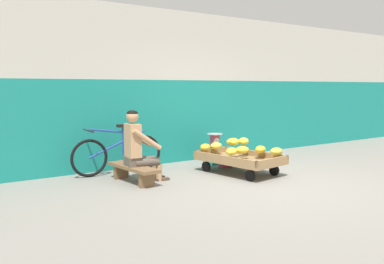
% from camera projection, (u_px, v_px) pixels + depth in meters
% --- Properties ---
extents(ground_plane, '(80.00, 80.00, 0.00)m').
position_uv_depth(ground_plane, '(277.00, 187.00, 6.24)').
color(ground_plane, gray).
extents(back_wall, '(16.00, 0.30, 2.97)m').
position_uv_depth(back_wall, '(178.00, 88.00, 8.33)').
color(back_wall, '#19847A').
rests_on(back_wall, ground).
extents(banana_cart, '(1.02, 1.54, 0.36)m').
position_uv_depth(banana_cart, '(240.00, 160.00, 7.17)').
color(banana_cart, '#99754C').
rests_on(banana_cart, ground).
extents(banana_pile, '(0.97, 1.30, 0.26)m').
position_uv_depth(banana_pile, '(238.00, 147.00, 7.20)').
color(banana_pile, gold).
rests_on(banana_pile, banana_cart).
extents(low_bench, '(0.38, 1.12, 0.27)m').
position_uv_depth(low_bench, '(133.00, 170.00, 6.51)').
color(low_bench, brown).
rests_on(low_bench, ground).
extents(vendor_seated, '(0.71, 0.53, 1.14)m').
position_uv_depth(vendor_seated, '(138.00, 146.00, 6.51)').
color(vendor_seated, tan).
rests_on(vendor_seated, ground).
extents(plastic_crate, '(0.36, 0.28, 0.30)m').
position_uv_depth(plastic_crate, '(215.00, 156.00, 8.12)').
color(plastic_crate, '#19847F').
rests_on(plastic_crate, ground).
extents(weighing_scale, '(0.30, 0.30, 0.29)m').
position_uv_depth(weighing_scale, '(215.00, 141.00, 8.09)').
color(weighing_scale, '#28282D').
rests_on(weighing_scale, plastic_crate).
extents(bicycle_near_left, '(1.66, 0.48, 0.86)m').
position_uv_depth(bicycle_near_left, '(118.00, 154.00, 7.16)').
color(bicycle_near_left, black).
rests_on(bicycle_near_left, ground).
extents(shopping_bag, '(0.18, 0.12, 0.24)m').
position_uv_depth(shopping_bag, '(225.00, 161.00, 7.75)').
color(shopping_bag, '#D13D4C').
rests_on(shopping_bag, ground).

